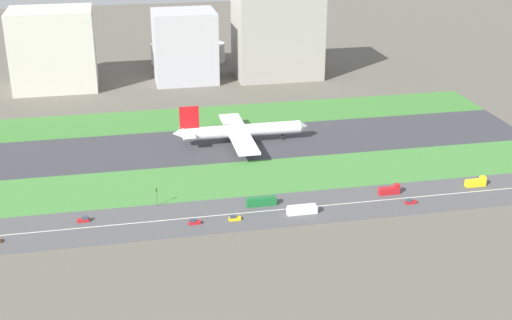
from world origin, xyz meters
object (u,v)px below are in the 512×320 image
object	(u,v)px
bus_0	(261,201)
terminal_building	(53,49)
truck_0	(476,182)
hangar_building	(185,46)
office_tower	(277,33)
bus_1	(302,210)
car_3	(410,202)
car_2	(234,218)
traffic_light	(157,196)
fuel_tank_west	(164,54)
car_1	(84,220)
fuel_tank_centre	(208,52)
car_4	(194,222)
airliner	(239,131)
truck_1	(390,190)

from	to	relation	value
bus_0	terminal_building	distance (m)	202.56
bus_0	truck_0	xyz separation A→B (m)	(89.87, 0.00, -0.15)
hangar_building	office_tower	size ratio (longest dim) A/B	0.79
bus_1	car_3	xyz separation A→B (m)	(43.40, 0.00, -0.90)
bus_0	car_2	distance (m)	15.94
bus_1	traffic_light	xyz separation A→B (m)	(-52.80, 17.99, 2.47)
bus_0	fuel_tank_west	bearing A→B (deg)	94.73
bus_1	car_3	distance (m)	43.41
office_tower	fuel_tank_west	bearing A→B (deg)	146.37
car_1	fuel_tank_centre	bearing A→B (deg)	70.98
car_2	office_tower	size ratio (longest dim) A/B	0.08
car_4	car_3	bearing A→B (deg)	-180.00
airliner	hangar_building	bearing A→B (deg)	96.35
car_1	airliner	bearing A→B (deg)	43.98
bus_1	car_3	world-z (taller)	bus_1
terminal_building	bus_1	bearing A→B (deg)	-62.55
hangar_building	terminal_building	bearing A→B (deg)	180.00
car_1	terminal_building	xyz separation A→B (m)	(-19.53, 182.00, 22.52)
truck_1	fuel_tank_centre	distance (m)	230.70
car_2	fuel_tank_centre	distance (m)	238.26
traffic_light	office_tower	world-z (taller)	office_tower
truck_1	hangar_building	xyz separation A→B (m)	(-61.36, 182.00, 19.86)
car_2	truck_1	world-z (taller)	truck_1
fuel_tank_centre	car_1	bearing A→B (deg)	-109.02
terminal_building	fuel_tank_centre	world-z (taller)	terminal_building
bus_0	car_4	bearing A→B (deg)	-159.86
car_1	terminal_building	world-z (taller)	terminal_building
truck_0	traffic_light	world-z (taller)	traffic_light
truck_0	terminal_building	distance (m)	254.20
truck_1	terminal_building	xyz separation A→B (m)	(-138.67, 182.00, 21.77)
car_3	truck_0	world-z (taller)	truck_0
truck_0	car_4	xyz separation A→B (m)	(-117.14, -10.00, -0.75)
truck_0	terminal_building	world-z (taller)	terminal_building
car_2	car_3	bearing A→B (deg)	-180.00
car_4	traffic_light	distance (m)	21.91
bus_0	traffic_light	size ratio (longest dim) A/B	1.61
car_1	fuel_tank_west	distance (m)	232.08
traffic_light	terminal_building	size ratio (longest dim) A/B	0.15
car_2	fuel_tank_west	bearing A→B (deg)	-88.45
terminal_building	fuel_tank_west	size ratio (longest dim) A/B	2.81
car_1	hangar_building	world-z (taller)	hangar_building
terminal_building	fuel_tank_west	distance (m)	82.83
car_2	fuel_tank_centre	bearing A→B (deg)	-95.76
car_4	terminal_building	xyz separation A→B (m)	(-58.99, 192.00, 22.52)
bus_1	truck_0	world-z (taller)	truck_0
bus_0	hangar_building	world-z (taller)	hangar_building
bus_0	truck_1	world-z (taller)	truck_1
car_3	fuel_tank_centre	distance (m)	241.36
truck_0	fuel_tank_centre	world-z (taller)	fuel_tank_centre
car_2	truck_1	xyz separation A→B (m)	(64.80, 10.00, 0.75)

